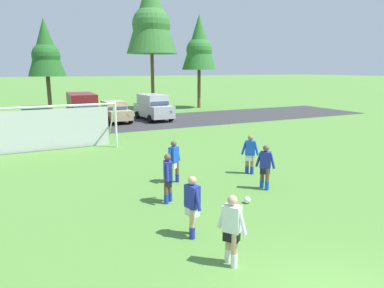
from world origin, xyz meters
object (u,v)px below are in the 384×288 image
(soccer_ball, at_px, (247,200))
(parked_car_slot_far_left, at_px, (35,119))
(player_defender_far, at_px, (192,207))
(player_striker_near, at_px, (232,230))
(player_trailing_back, at_px, (250,155))
(parked_car_slot_center_left, at_px, (115,111))
(parked_car_slot_center, at_px, (153,107))
(player_winger_right, at_px, (265,167))
(parked_car_slot_left, at_px, (82,109))
(player_midfield_center, at_px, (168,178))
(soccer_goal, at_px, (43,127))
(player_winger_left, at_px, (174,162))

(soccer_ball, xyz_separation_m, parked_car_slot_far_left, (-5.49, 17.77, 0.77))
(soccer_ball, height_order, player_defender_far, player_defender_far)
(player_striker_near, relative_size, player_trailing_back, 1.00)
(player_trailing_back, distance_m, parked_car_slot_center_left, 17.14)
(parked_car_slot_far_left, distance_m, parked_car_slot_center, 9.57)
(player_winger_right, bearing_deg, parked_car_slot_left, 101.78)
(player_midfield_center, xyz_separation_m, parked_car_slot_center, (6.19, 18.42, 0.29))
(soccer_goal, relative_size, player_trailing_back, 4.55)
(parked_car_slot_left, bearing_deg, parked_car_slot_far_left, -173.85)
(soccer_goal, xyz_separation_m, parked_car_slot_center, (9.27, 8.69, -0.18))
(player_winger_left, xyz_separation_m, player_winger_right, (2.66, -2.16, 0.00))
(player_trailing_back, bearing_deg, player_winger_left, 174.37)
(player_midfield_center, height_order, parked_car_slot_center_left, parked_car_slot_center_left)
(player_trailing_back, xyz_separation_m, parked_car_slot_far_left, (-7.49, 15.04, 0.05))
(soccer_goal, relative_size, parked_car_slot_far_left, 1.77)
(player_midfield_center, bearing_deg, player_defender_far, -97.76)
(player_winger_left, distance_m, player_winger_right, 3.43)
(soccer_goal, height_order, player_trailing_back, soccer_goal)
(parked_car_slot_center, bearing_deg, player_trailing_back, -96.40)
(player_winger_left, relative_size, player_trailing_back, 1.00)
(player_winger_left, relative_size, parked_car_slot_center_left, 0.38)
(soccer_goal, distance_m, player_defender_far, 12.54)
(player_midfield_center, bearing_deg, soccer_goal, 107.59)
(soccer_goal, xyz_separation_m, player_trailing_back, (7.38, -8.20, -0.47))
(player_winger_right, xyz_separation_m, parked_car_slot_left, (-3.59, 17.23, 0.52))
(player_striker_near, distance_m, parked_car_slot_center_left, 22.92)
(player_defender_far, distance_m, parked_car_slot_left, 19.43)
(player_midfield_center, relative_size, parked_car_slot_left, 0.34)
(soccer_goal, xyz_separation_m, player_midfield_center, (3.08, -9.73, -0.47))
(player_midfield_center, distance_m, player_defender_far, 2.52)
(player_winger_left, bearing_deg, player_midfield_center, -118.51)
(player_trailing_back, relative_size, parked_car_slot_center_left, 0.38)
(soccer_goal, bearing_deg, parked_car_slot_center_left, 56.13)
(player_winger_right, bearing_deg, player_striker_near, -135.21)
(soccer_goal, distance_m, parked_car_slot_left, 7.85)
(player_striker_near, distance_m, player_midfield_center, 4.12)
(soccer_ball, relative_size, soccer_goal, 0.03)
(player_midfield_center, distance_m, parked_car_slot_far_left, 16.87)
(soccer_ball, height_order, parked_car_slot_far_left, parked_car_slot_far_left)
(parked_car_slot_center, bearing_deg, parked_car_slot_center_left, 176.80)
(soccer_goal, xyz_separation_m, player_winger_right, (6.74, -10.04, -0.47))
(player_striker_near, distance_m, parked_car_slot_center, 23.41)
(player_midfield_center, bearing_deg, parked_car_slot_far_left, 100.91)
(parked_car_slot_left, bearing_deg, player_winger_right, -78.22)
(soccer_goal, bearing_deg, soccer_ball, -63.80)
(player_striker_near, bearing_deg, player_trailing_back, 51.66)
(player_defender_far, xyz_separation_m, player_winger_right, (4.00, 2.19, 0.00))
(player_defender_far, distance_m, player_trailing_back, 6.14)
(soccer_goal, relative_size, player_winger_left, 4.55)
(player_striker_near, xyz_separation_m, player_midfield_center, (0.17, 4.11, 0.00))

